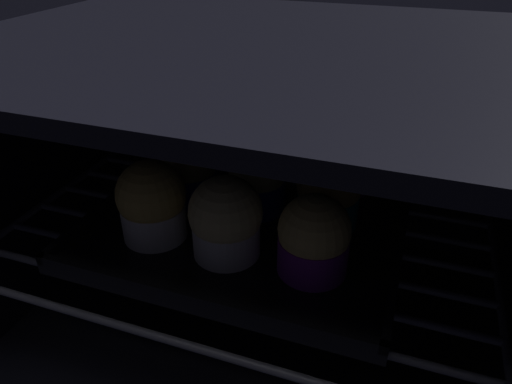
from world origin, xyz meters
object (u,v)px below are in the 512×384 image
baking_tray (256,212)px  muffin_row2_col1 (280,149)px  muffin_row0_col2 (314,238)px  muffin_row2_col2 (346,159)px  muffin_row1_col2 (329,191)px  muffin_row2_col0 (219,138)px  muffin_row0_col1 (223,219)px  muffin_row1_col0 (189,173)px  muffin_row0_col0 (152,202)px  muffin_row1_col1 (259,181)px

baking_tray → muffin_row2_col1: size_ratio=4.12×
muffin_row0_col2 → muffin_row2_col1: muffin_row2_col1 is taller
muffin_row0_col2 → muffin_row2_col2: 17.60cm
muffin_row1_col2 → muffin_row2_col0: bearing=152.0°
muffin_row0_col1 → muffin_row2_col1: bearing=88.8°
muffin_row0_col2 → muffin_row2_col1: (-8.92, 17.82, 0.07)cm
baking_tray → muffin_row1_col0: (-8.53, -0.35, 3.98)cm
muffin_row0_col0 → muffin_row2_col0: (-0.13, 17.99, -0.09)cm
muffin_row0_col2 → muffin_row2_col0: size_ratio=0.90×
muffin_row0_col1 → muffin_row1_col2: 12.67cm
muffin_row0_col2 → muffin_row1_col1: bearing=133.9°
muffin_row2_col2 → baking_tray: bearing=-135.5°
muffin_row1_col0 → muffin_row2_col2: (17.47, 9.15, 0.61)cm
muffin_row0_col0 → muffin_row1_col2: muffin_row1_col2 is taller
baking_tray → muffin_row0_col2: size_ratio=4.20×
muffin_row1_col0 → muffin_row1_col1: size_ratio=0.94×
muffin_row0_col0 → muffin_row2_col2: (17.51, 17.63, -0.17)cm
muffin_row0_col1 → muffin_row2_col2: (9.20, 17.89, -0.02)cm
muffin_row0_col1 → muffin_row1_col0: (-8.27, 8.74, -0.63)cm
muffin_row1_col1 → muffin_row0_col2: bearing=-46.1°
muffin_row1_col0 → muffin_row1_col2: muffin_row1_col2 is taller
muffin_row1_col0 → muffin_row0_col1: bearing=-46.6°
muffin_row1_col2 → muffin_row2_col2: size_ratio=1.08×
muffin_row1_col2 → muffin_row2_col1: bearing=133.2°
muffin_row0_col2 → muffin_row1_col0: (-17.55, 8.45, -0.36)cm
muffin_row1_col2 → muffin_row2_col0: size_ratio=1.01×
muffin_row0_col0 → muffin_row1_col1: bearing=46.3°
muffin_row0_col2 → muffin_row1_col2: (-0.42, 8.76, 0.31)cm
muffin_row1_col1 → muffin_row2_col0: bearing=135.3°
baking_tray → muffin_row0_col1: 10.20cm
muffin_row0_col1 → muffin_row2_col0: size_ratio=0.95×
muffin_row1_col0 → muffin_row2_col1: 12.74cm
muffin_row2_col2 → muffin_row0_col0: bearing=-134.8°
muffin_row0_col2 → muffin_row1_col0: bearing=154.3°
baking_tray → muffin_row0_col2: (9.02, -8.81, 4.33)cm
muffin_row0_col1 → muffin_row1_col0: bearing=133.4°
muffin_row0_col2 → muffin_row1_col1: muffin_row0_col2 is taller
baking_tray → muffin_row1_col2: size_ratio=3.76×
muffin_row1_col2 → muffin_row2_col2: 8.85cm
muffin_row2_col0 → muffin_row1_col1: bearing=-44.7°
muffin_row0_col1 → muffin_row2_col2: size_ratio=1.02×
muffin_row0_col1 → muffin_row0_col2: (9.29, 0.29, -0.27)cm
baking_tray → muffin_row0_col1: (-0.26, -9.10, 4.61)cm
muffin_row1_col0 → muffin_row2_col1: bearing=47.3°
baking_tray → muffin_row0_col0: 13.20cm
muffin_row2_col0 → muffin_row2_col1: muffin_row2_col0 is taller
muffin_row1_col2 → muffin_row2_col1: muffin_row1_col2 is taller
muffin_row0_col0 → muffin_row1_col1: 12.71cm
muffin_row0_col2 → muffin_row1_col0: muffin_row0_col2 is taller
muffin_row0_col2 → muffin_row1_col2: muffin_row1_col2 is taller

